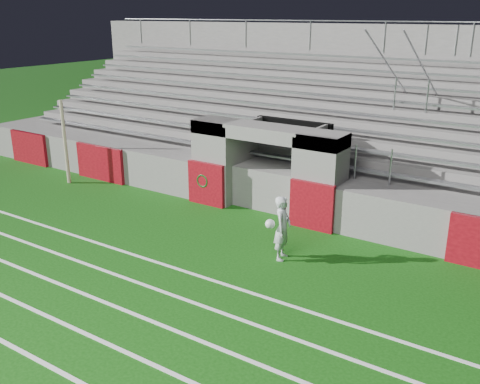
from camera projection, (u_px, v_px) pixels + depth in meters
The scene contains 6 objects.
ground at pixel (194, 251), 13.43m from camera, with size 90.00×90.00×0.00m, color #0F450B.
field_post at pixel (65, 142), 18.35m from camera, with size 0.12×0.12×2.91m, color #C2AC90.
field_markings at pixel (20, 351), 9.47m from camera, with size 28.00×8.09×0.01m.
stadium_structure at pixel (329, 135), 19.26m from camera, with size 26.00×8.48×5.42m.
goalkeeper_with_ball at pixel (282, 228), 12.79m from camera, with size 0.60×0.65×1.59m.
hose_coil at pixel (203, 181), 16.50m from camera, with size 0.54×0.14×0.54m.
Camera 1 is at (7.70, -9.60, 5.71)m, focal length 40.00 mm.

